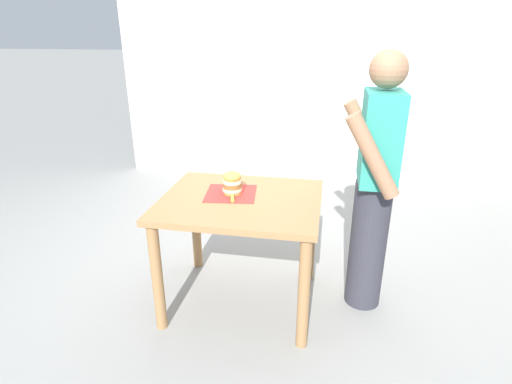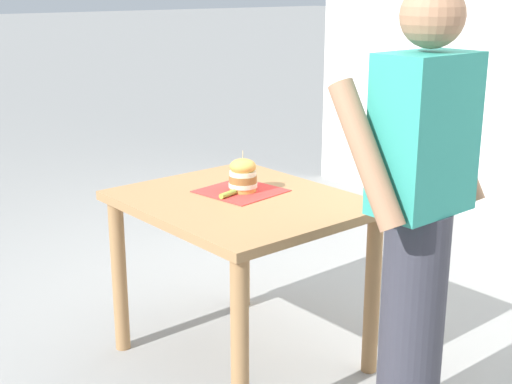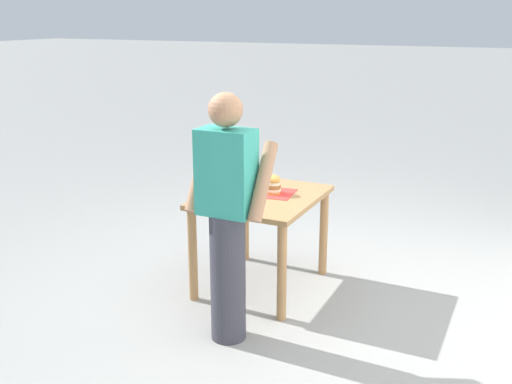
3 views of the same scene
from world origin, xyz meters
TOP-DOWN VIEW (x-y plane):
  - ground_plane at (0.00, 0.00)m, footprint 80.00×80.00m
  - patio_table at (0.00, 0.00)m, footprint 0.86×1.02m
  - serving_paper at (-0.06, -0.08)m, footprint 0.36×0.36m
  - sandwich at (-0.07, -0.07)m, footprint 0.13×0.13m
  - pickle_spear at (0.04, -0.04)m, footprint 0.10×0.04m
  - diner_across_table at (-0.14, 0.83)m, footprint 0.55×0.35m

SIDE VIEW (x-z plane):
  - ground_plane at x=0.00m, z-range 0.00..0.00m
  - patio_table at x=0.00m, z-range 0.26..1.04m
  - serving_paper at x=-0.06m, z-range 0.78..0.79m
  - pickle_spear at x=0.04m, z-range 0.79..0.81m
  - sandwich at x=-0.07m, z-range 0.77..0.95m
  - diner_across_table at x=-0.14m, z-range 0.04..1.73m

